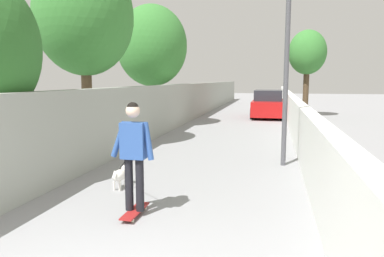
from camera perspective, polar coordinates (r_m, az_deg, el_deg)
name	(u,v)px	position (r m, az deg, el deg)	size (l,w,h in m)	color
ground_plane	(235,126)	(16.91, 6.77, 0.45)	(80.00, 80.00, 0.00)	gray
wall_left	(169,107)	(15.35, -3.57, 3.34)	(48.00, 0.30, 1.92)	#999E93
fence_right	(295,116)	(14.78, 15.93, 1.88)	(48.00, 0.30, 1.40)	white
tree_left_near	(152,46)	(16.65, -6.35, 12.83)	(3.15, 3.15, 5.43)	#473523
tree_right_mid	(307,53)	(21.80, 17.75, 11.24)	(2.11, 2.11, 4.90)	#473523
tree_left_distant	(84,17)	(11.78, -16.67, 16.47)	(2.96, 2.96, 5.78)	brown
lamp_post	(287,42)	(9.21, 14.80, 13.05)	(0.36, 0.36, 4.44)	#4C4C51
skateboard	(135,211)	(5.95, -8.98, -12.75)	(0.80, 0.20, 0.08)	maroon
person_skateboarder	(134,148)	(5.67, -9.20, -3.02)	(0.22, 0.71, 1.72)	black
dog	(120,175)	(7.34, -11.24, -7.14)	(1.63, 0.94, 1.06)	white
car_near	(268,105)	(20.95, 11.90, 3.71)	(4.16, 1.80, 1.54)	#B71414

